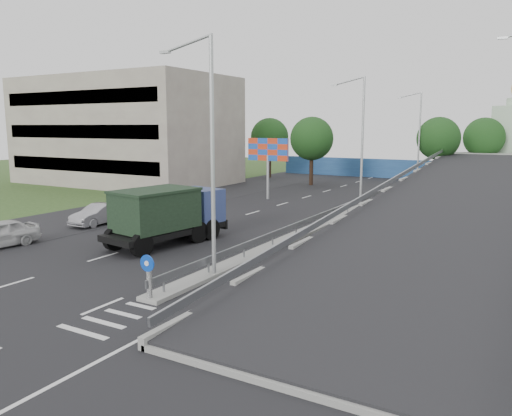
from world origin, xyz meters
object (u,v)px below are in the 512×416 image
Objects in this scene: sign_bollard at (149,276)px; billboard at (268,153)px; parked_car_d at (136,200)px; dump_truck at (168,213)px; lamp_post_mid at (360,136)px; parked_car_b at (99,214)px; lamp_post_far at (418,133)px; parked_car_c at (128,207)px; lamp_post_near at (209,144)px.

billboard is at bearing 109.21° from sign_bollard.
dump_truck is at bearing -42.14° from parked_car_d.
lamp_post_mid reaches higher than parked_car_b.
sign_bollard is at bearing -90.14° from lamp_post_far.
lamp_post_far is 34.31m from parked_car_c.
billboard is 18.51m from dump_truck.
parked_car_c is at bearing -140.46° from lamp_post_mid.
lamp_post_near reaches higher than parked_car_c.
lamp_post_far is 36.68m from dump_truck.
billboard is at bearing 109.49° from dump_truck.
billboard reaches higher than dump_truck.
billboard reaches higher than parked_car_b.
parked_car_b is at bearing -96.50° from parked_car_c.
parked_car_d is (-2.55, 6.23, -0.01)m from parked_car_b.
parked_car_d is (-15.79, 16.09, -0.35)m from sign_bollard.
billboard is (-9.11, -18.00, -1.62)m from lamp_post_far.
parked_car_c is at bearing -113.43° from lamp_post_far.
sign_bollard is 0.35× the size of parked_car_d.
billboard is 0.98× the size of parked_car_c.
parked_car_b is (-4.24, -15.97, -3.49)m from billboard.
lamp_post_far is at bearing 63.16° from billboard.
lamp_post_mid reaches higher than parked_car_c.
dump_truck is 1.79× the size of parked_car_b.
sign_bollard is 0.40× the size of parked_car_b.
lamp_post_mid is 20.00m from lamp_post_far.
sign_bollard is 16.51m from parked_car_b.
lamp_post_mid reaches higher than billboard.
dump_truck reaches higher than parked_car_b.
dump_truck is at bearing -79.12° from billboard.
lamp_post_near is 1.34× the size of dump_truck.
parked_car_c reaches higher than parked_car_b.
lamp_post_mid is at bearing 89.74° from sign_bollard.
lamp_post_near is 1.00× the size of lamp_post_far.
sign_bollard is 18.44m from parked_car_c.
lamp_post_near reaches higher than parked_car_d.
lamp_post_mid is 17.46m from dump_truck.
sign_bollard is at bearing -52.82° from parked_car_c.
dump_truck is at bearing 125.34° from sign_bollard.
lamp_post_far is (0.11, 43.83, 4.77)m from sign_bollard.
lamp_post_far is 1.83× the size of billboard.
lamp_post_mid is (0.00, 20.00, 0.00)m from lamp_post_near.
lamp_post_near and lamp_post_mid have the same top height.
dump_truck is 1.60× the size of parked_car_d.
sign_bollard is 6.12m from lamp_post_near.
parked_car_b is at bearing -104.89° from billboard.
sign_bollard is 0.30× the size of billboard.
sign_bollard reaches higher than parked_car_c.
lamp_post_mid is 19.99m from parked_car_b.
parked_car_d is (-2.41, 3.40, -0.10)m from parked_car_c.
billboard reaches higher than parked_car_d.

